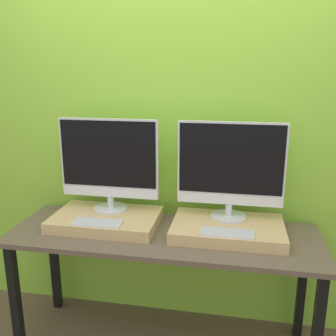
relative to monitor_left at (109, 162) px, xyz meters
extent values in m
cube|color=#8CC638|center=(0.37, 0.23, 0.14)|extent=(8.00, 0.04, 2.60)
cube|color=brown|center=(0.37, -0.14, -0.40)|extent=(1.83, 0.61, 0.03)
cube|color=black|center=(-0.48, -0.39, -0.78)|extent=(0.05, 0.05, 0.75)
cube|color=black|center=(-0.48, 0.10, -0.78)|extent=(0.05, 0.05, 0.75)
cube|color=black|center=(1.23, 0.10, -0.78)|extent=(0.05, 0.05, 0.75)
cube|color=tan|center=(0.00, -0.09, -0.35)|extent=(0.64, 0.42, 0.07)
cylinder|color=silver|center=(0.00, 0.00, -0.30)|extent=(0.21, 0.21, 0.01)
cylinder|color=silver|center=(0.00, 0.00, -0.26)|extent=(0.04, 0.04, 0.07)
cube|color=silver|center=(0.00, 0.00, 0.02)|extent=(0.62, 0.02, 0.50)
cube|color=black|center=(0.00, -0.01, 0.05)|extent=(0.60, 0.00, 0.41)
cube|color=silver|center=(0.00, -0.01, -0.19)|extent=(0.62, 0.00, 0.06)
cube|color=silver|center=(0.00, -0.24, -0.30)|extent=(0.29, 0.11, 0.01)
cube|color=#B2B2B7|center=(0.00, -0.24, -0.30)|extent=(0.28, 0.10, 0.00)
cube|color=tan|center=(0.75, -0.09, -0.35)|extent=(0.64, 0.42, 0.07)
cylinder|color=silver|center=(0.75, 0.00, -0.30)|extent=(0.21, 0.21, 0.01)
cylinder|color=silver|center=(0.75, 0.00, -0.26)|extent=(0.04, 0.04, 0.07)
cube|color=silver|center=(0.75, 0.00, 0.02)|extent=(0.62, 0.02, 0.50)
cube|color=black|center=(0.75, -0.01, 0.05)|extent=(0.60, 0.00, 0.41)
cube|color=silver|center=(0.75, -0.01, -0.19)|extent=(0.62, 0.00, 0.06)
cube|color=silver|center=(0.75, -0.24, -0.30)|extent=(0.29, 0.11, 0.01)
cube|color=#B2B2B7|center=(0.75, -0.24, -0.30)|extent=(0.28, 0.10, 0.00)
camera|label=1|loc=(0.77, -2.14, 0.56)|focal=40.00mm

